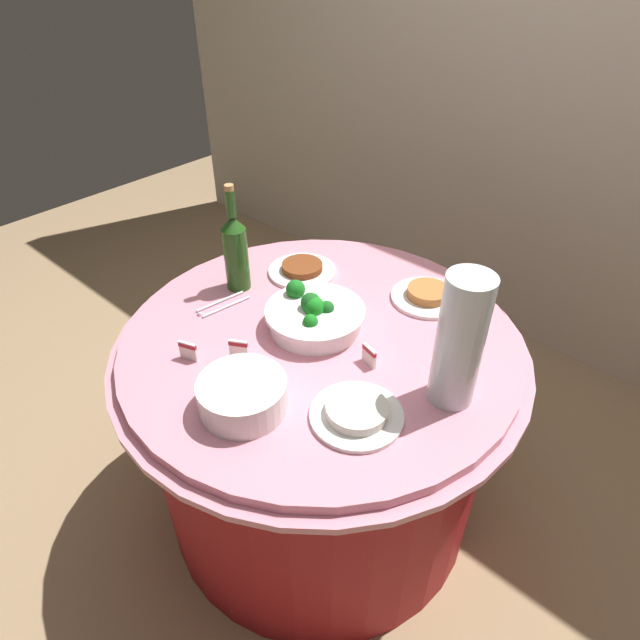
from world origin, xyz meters
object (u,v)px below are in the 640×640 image
(broccoli_bowl, at_px, (314,316))
(food_plate_rice, at_px, (357,413))
(food_plate_stir_fry, at_px, (302,270))
(wine_bottle, at_px, (236,250))
(food_plate_peanuts, at_px, (428,295))
(label_placard_front, at_px, (188,350))
(label_placard_mid, at_px, (238,348))
(decorative_fruit_vase, at_px, (459,345))
(plate_stack, at_px, (243,395))
(label_placard_rear, at_px, (369,355))
(serving_tongs, at_px, (221,305))

(broccoli_bowl, height_order, food_plate_rice, broccoli_bowl)
(food_plate_stir_fry, xyz_separation_m, food_plate_rice, (0.53, -0.38, 0.00))
(wine_bottle, distance_m, food_plate_peanuts, 0.59)
(label_placard_front, bearing_deg, broccoli_bowl, 64.78)
(label_placard_mid, bearing_deg, label_placard_front, -134.89)
(food_plate_peanuts, bearing_deg, decorative_fruit_vase, -50.05)
(food_plate_stir_fry, distance_m, label_placard_mid, 0.45)
(plate_stack, relative_size, food_plate_stir_fry, 0.95)
(food_plate_stir_fry, relative_size, label_placard_rear, 4.00)
(label_placard_front, distance_m, label_placard_mid, 0.13)
(broccoli_bowl, bearing_deg, label_placard_front, -115.22)
(broccoli_bowl, relative_size, label_placard_mid, 5.09)
(wine_bottle, distance_m, label_placard_front, 0.37)
(broccoli_bowl, xyz_separation_m, wine_bottle, (-0.32, -0.00, 0.09))
(serving_tongs, xyz_separation_m, food_plate_peanuts, (0.44, 0.44, 0.01))
(broccoli_bowl, height_order, label_placard_front, broccoli_bowl)
(label_placard_rear, bearing_deg, broccoli_bowl, 173.41)
(broccoli_bowl, distance_m, label_placard_front, 0.36)
(wine_bottle, relative_size, food_plate_peanuts, 1.53)
(food_plate_peanuts, distance_m, label_placard_rear, 0.36)
(serving_tongs, bearing_deg, food_plate_peanuts, 44.93)
(plate_stack, distance_m, label_placard_rear, 0.34)
(broccoli_bowl, xyz_separation_m, food_plate_peanuts, (0.16, 0.33, -0.02))
(food_plate_stir_fry, height_order, food_plate_rice, food_plate_rice)
(food_plate_rice, xyz_separation_m, label_placard_rear, (-0.09, 0.17, 0.02))
(food_plate_rice, bearing_deg, food_plate_peanuts, 105.11)
(food_plate_rice, distance_m, label_placard_rear, 0.19)
(broccoli_bowl, bearing_deg, serving_tongs, -158.32)
(wine_bottle, relative_size, serving_tongs, 2.00)
(serving_tongs, bearing_deg, broccoli_bowl, 21.68)
(wine_bottle, relative_size, food_plate_stir_fry, 1.53)
(broccoli_bowl, distance_m, plate_stack, 0.35)
(serving_tongs, height_order, label_placard_mid, label_placard_mid)
(food_plate_stir_fry, relative_size, label_placard_mid, 4.00)
(broccoli_bowl, distance_m, serving_tongs, 0.30)
(decorative_fruit_vase, height_order, food_plate_stir_fry, decorative_fruit_vase)
(wine_bottle, distance_m, serving_tongs, 0.17)
(food_plate_peanuts, height_order, label_placard_mid, label_placard_mid)
(food_plate_stir_fry, xyz_separation_m, label_placard_mid, (0.16, -0.42, 0.02))
(food_plate_peanuts, relative_size, food_plate_rice, 1.00)
(broccoli_bowl, relative_size, decorative_fruit_vase, 0.82)
(decorative_fruit_vase, distance_m, food_plate_peanuts, 0.44)
(decorative_fruit_vase, distance_m, food_plate_stir_fry, 0.69)
(food_plate_rice, distance_m, label_placard_front, 0.47)
(wine_bottle, distance_m, food_plate_stir_fry, 0.24)
(food_plate_peanuts, distance_m, label_placard_mid, 0.60)
(plate_stack, xyz_separation_m, label_placard_mid, (-0.15, 0.11, -0.01))
(food_plate_rice, bearing_deg, label_placard_rear, 119.10)
(decorative_fruit_vase, bearing_deg, food_plate_stir_fry, 165.02)
(broccoli_bowl, height_order, label_placard_mid, broccoli_bowl)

